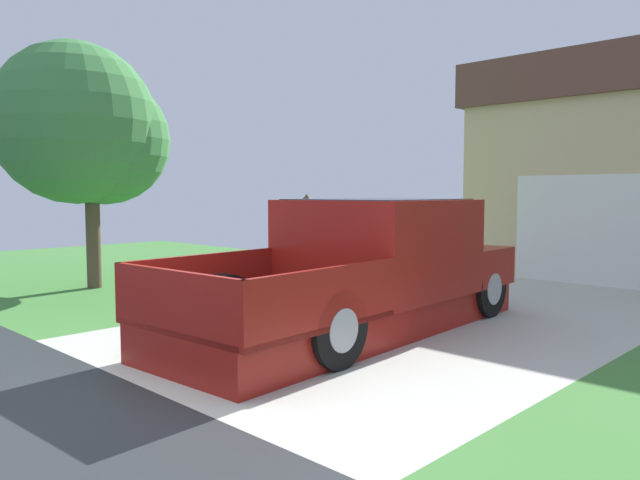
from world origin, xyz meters
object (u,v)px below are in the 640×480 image
Objects in this scene: front_yard_tree at (84,126)px; person_with_hat at (307,241)px; handbag at (302,298)px; pickup_truck at (372,269)px.

person_with_hat is at bearing 20.76° from front_yard_tree.
front_yard_tree reaches higher than handbag.
handbag is at bearing -79.89° from person_with_hat.
pickup_truck is 11.71× the size of handbag.
pickup_truck reaches higher than handbag.
handbag is (0.08, -0.20, -0.86)m from person_with_hat.
pickup_truck is at bearing -26.55° from person_with_hat.
person_with_hat reaches higher than pickup_truck.
pickup_truck is at bearing 11.15° from front_yard_tree.
front_yard_tree is at bearing -171.03° from person_with_hat.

